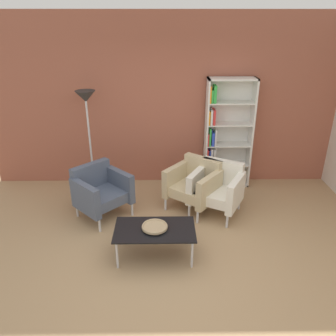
{
  "coord_description": "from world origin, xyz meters",
  "views": [
    {
      "loc": [
        -0.18,
        -3.23,
        2.79
      ],
      "look_at": [
        -0.12,
        0.84,
        0.95
      ],
      "focal_mm": 35.86,
      "sensor_mm": 36.0,
      "label": 1
    }
  ],
  "objects": [
    {
      "name": "ground_plane",
      "position": [
        0.0,
        0.0,
        0.0
      ],
      "size": [
        8.32,
        8.32,
        0.0
      ],
      "primitive_type": "plane",
      "color": "tan"
    },
    {
      "name": "brick_back_panel",
      "position": [
        0.0,
        2.46,
        1.45
      ],
      "size": [
        6.4,
        0.12,
        2.9
      ],
      "primitive_type": "cube",
      "color": "#9E5642",
      "rests_on": "ground_plane"
    },
    {
      "name": "bookshelf_tall",
      "position": [
        0.87,
        2.25,
        0.92
      ],
      "size": [
        0.8,
        0.3,
        1.9
      ],
      "color": "silver",
      "rests_on": "ground_plane"
    },
    {
      "name": "coffee_table_low",
      "position": [
        -0.29,
        0.23,
        0.37
      ],
      "size": [
        1.0,
        0.56,
        0.4
      ],
      "color": "black",
      "rests_on": "ground_plane"
    },
    {
      "name": "decorative_bowl",
      "position": [
        -0.29,
        0.23,
        0.43
      ],
      "size": [
        0.32,
        0.32,
        0.05
      ],
      "color": "tan",
      "rests_on": "coffee_table_low"
    },
    {
      "name": "armchair_spare_guest",
      "position": [
        0.31,
        1.42,
        0.41
      ],
      "size": [
        0.95,
        0.94,
        0.78
      ],
      "rotation": [
        0.0,
        0.0,
        -0.67
      ],
      "color": "#C6B289",
      "rests_on": "ground_plane"
    },
    {
      "name": "armchair_by_bookshelf",
      "position": [
        -1.12,
        1.22,
        0.41
      ],
      "size": [
        0.95,
        0.95,
        0.78
      ],
      "rotation": [
        0.0,
        0.0,
        0.79
      ],
      "color": "#4C566B",
      "rests_on": "ground_plane"
    },
    {
      "name": "armchair_near_window",
      "position": [
        0.64,
        1.29,
        0.41
      ],
      "size": [
        0.93,
        0.91,
        0.78
      ],
      "rotation": [
        0.0,
        0.0,
        -0.5
      ],
      "color": "white",
      "rests_on": "ground_plane"
    },
    {
      "name": "floor_lamp_torchiere",
      "position": [
        -1.4,
        2.04,
        1.45
      ],
      "size": [
        0.32,
        0.32,
        1.74
      ],
      "color": "silver",
      "rests_on": "ground_plane"
    }
  ]
}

